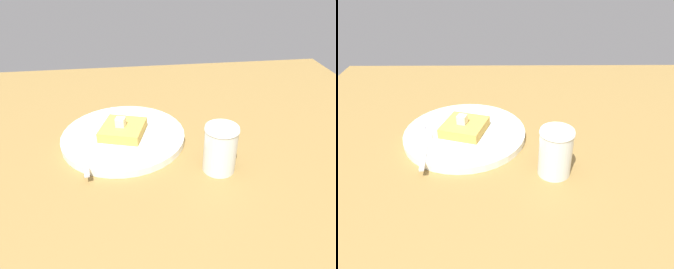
# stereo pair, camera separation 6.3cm
# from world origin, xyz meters

# --- Properties ---
(table_surface) EXTENTS (1.09, 1.09, 0.03)m
(table_surface) POSITION_xyz_m (0.00, 0.00, 0.01)
(table_surface) COLOR olive
(table_surface) RESTS_ON ground
(plate) EXTENTS (0.26, 0.26, 0.02)m
(plate) POSITION_xyz_m (0.10, 0.12, 0.04)
(plate) COLOR white
(plate) RESTS_ON table_surface
(toast_slice_center) EXTENTS (0.11, 0.11, 0.02)m
(toast_slice_center) POSITION_xyz_m (0.10, 0.12, 0.06)
(toast_slice_center) COLOR gold
(toast_slice_center) RESTS_ON plate
(butter_pat_primary) EXTENTS (0.02, 0.02, 0.02)m
(butter_pat_primary) POSITION_xyz_m (0.10, 0.12, 0.08)
(butter_pat_primary) COLOR #F6F2C6
(butter_pat_primary) RESTS_ON toast_slice_center
(fork) EXTENTS (0.16, 0.03, 0.00)m
(fork) POSITION_xyz_m (0.05, 0.19, 0.05)
(fork) COLOR silver
(fork) RESTS_ON plate
(syrup_jar) EXTENTS (0.06, 0.06, 0.09)m
(syrup_jar) POSITION_xyz_m (-0.02, -0.06, 0.07)
(syrup_jar) COLOR #5B270E
(syrup_jar) RESTS_ON table_surface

